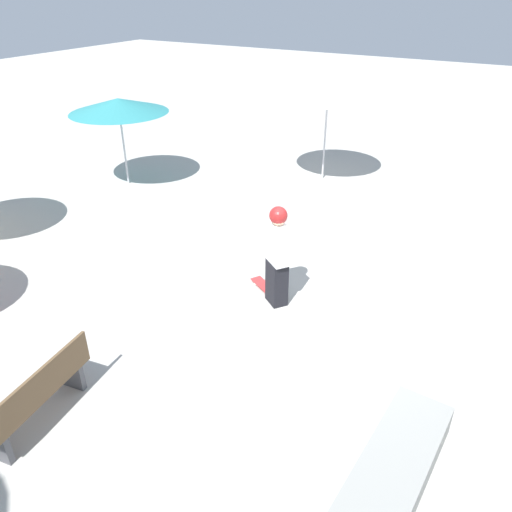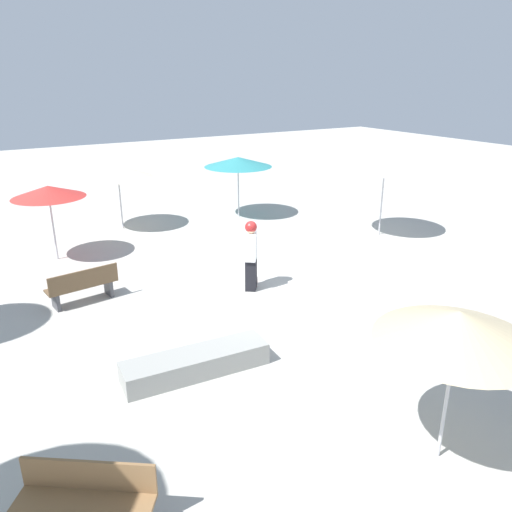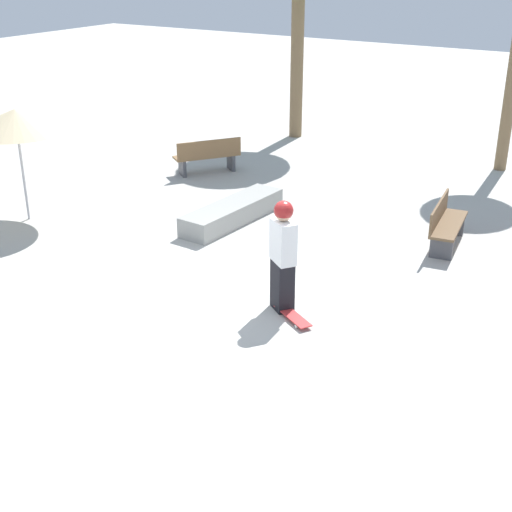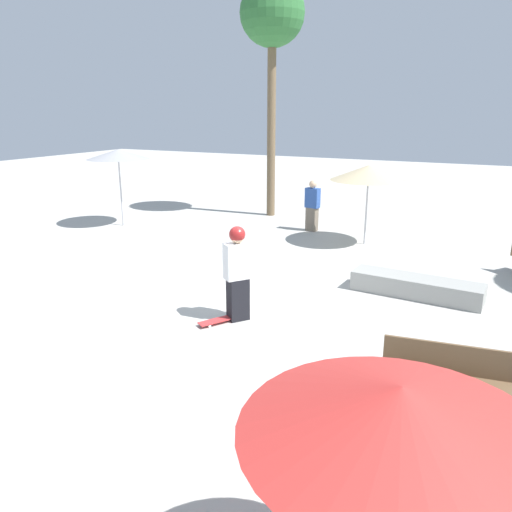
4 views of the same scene
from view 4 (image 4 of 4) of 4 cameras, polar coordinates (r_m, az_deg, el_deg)
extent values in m
plane|color=#B2AFA8|center=(9.78, 0.82, -5.82)|extent=(60.00, 60.00, 0.00)
cube|color=black|center=(9.09, -2.08, -4.92)|extent=(0.42, 0.44, 0.79)
cube|color=white|center=(8.85, -2.13, -0.58)|extent=(0.48, 0.53, 0.65)
sphere|color=tan|center=(8.73, -2.16, 2.28)|extent=(0.26, 0.26, 0.26)
sphere|color=maroon|center=(8.72, -2.16, 2.48)|extent=(0.29, 0.29, 0.29)
cube|color=red|center=(9.07, -4.18, -7.28)|extent=(0.58, 0.79, 0.02)
cylinder|color=silver|center=(8.91, -5.32, -8.00)|extent=(0.05, 0.06, 0.05)
cylinder|color=silver|center=(9.05, -5.83, -7.62)|extent=(0.05, 0.06, 0.05)
cylinder|color=silver|center=(9.13, -2.54, -7.33)|extent=(0.05, 0.06, 0.05)
cylinder|color=silver|center=(9.26, -3.08, -6.97)|extent=(0.05, 0.06, 0.05)
cube|color=gray|center=(10.76, 17.83, -3.37)|extent=(2.64, 0.84, 0.40)
cube|color=#47474C|center=(7.05, 25.93, -15.18)|extent=(0.13, 0.40, 0.40)
cube|color=#47474C|center=(6.97, 15.42, -14.38)|extent=(0.13, 0.40, 0.40)
cube|color=brown|center=(6.87, 20.89, -13.23)|extent=(1.65, 0.66, 0.05)
cube|color=brown|center=(6.95, 21.05, -10.82)|extent=(1.59, 0.26, 0.40)
cylinder|color=#B7B7BC|center=(14.37, 12.51, 5.39)|extent=(0.05, 0.05, 2.09)
cone|color=#C6B289|center=(14.22, 12.75, 9.28)|extent=(2.11, 2.11, 0.42)
cone|color=red|center=(3.23, 16.14, -16.61)|extent=(1.99, 1.99, 0.33)
cylinder|color=#B7B7BC|center=(16.94, -15.20, 7.32)|extent=(0.05, 0.05, 2.37)
cone|color=#99999E|center=(16.81, -15.49, 11.15)|extent=(1.98, 1.98, 0.31)
cylinder|color=brown|center=(17.86, 1.77, 14.81)|extent=(0.29, 0.29, 6.40)
sphere|color=#2D6B33|center=(18.10, 1.87, 26.02)|extent=(2.14, 2.14, 2.14)
cube|color=#726656|center=(15.87, 6.40, 4.21)|extent=(0.37, 0.30, 0.74)
cube|color=#2D519E|center=(15.74, 6.48, 6.62)|extent=(0.47, 0.31, 0.61)
sphere|color=tan|center=(15.67, 6.53, 8.16)|extent=(0.24, 0.24, 0.24)
camera|label=1|loc=(10.83, 40.50, 18.61)|focal=35.00mm
camera|label=2|loc=(17.30, 33.91, 18.16)|focal=35.00mm
camera|label=3|loc=(12.90, -53.87, 16.49)|focal=50.00mm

